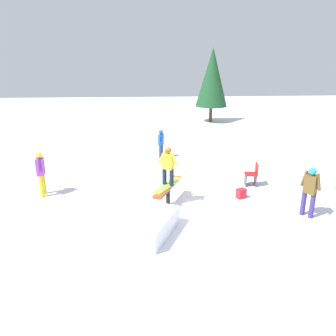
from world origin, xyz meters
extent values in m
plane|color=white|center=(0.00, 0.00, 0.00)|extent=(60.00, 60.00, 0.00)
cylinder|color=black|center=(0.00, 0.00, 0.29)|extent=(0.14, 0.14, 0.59)
cube|color=#A53F1E|center=(0.00, 0.00, 0.63)|extent=(1.88, 1.05, 0.08)
cube|color=white|center=(-1.77, 0.80, 0.27)|extent=(2.26, 2.11, 0.54)
cube|color=#8AE03F|center=(0.00, 0.00, 0.68)|extent=(1.45, 1.05, 0.03)
cylinder|color=#1A2231|center=(-0.07, -0.11, 0.97)|extent=(0.14, 0.14, 0.54)
cylinder|color=#1A2231|center=(0.07, 0.11, 0.97)|extent=(0.14, 0.14, 0.54)
cube|color=yellow|center=(0.00, 0.00, 1.50)|extent=(0.35, 0.39, 0.51)
cylinder|color=yellow|center=(-0.11, -0.18, 1.61)|extent=(0.23, 0.30, 0.46)
cylinder|color=yellow|center=(0.11, 0.18, 1.61)|extent=(0.23, 0.30, 0.46)
sphere|color=brown|center=(0.00, 0.00, 1.86)|extent=(0.21, 0.21, 0.21)
cylinder|color=navy|center=(-1.20, -4.26, 0.38)|extent=(0.15, 0.15, 0.75)
cylinder|color=navy|center=(-0.98, -4.09, 0.38)|extent=(0.15, 0.15, 0.75)
cube|color=brown|center=(-1.09, -4.17, 1.04)|extent=(0.41, 0.39, 0.58)
cylinder|color=brown|center=(-1.26, -4.31, 1.18)|extent=(0.21, 0.19, 0.51)
cylinder|color=brown|center=(-0.92, -4.04, 1.18)|extent=(0.21, 0.19, 0.51)
sphere|color=teal|center=(-1.09, -4.17, 1.45)|extent=(0.22, 0.22, 0.22)
cylinder|color=yellow|center=(1.17, 4.33, 0.38)|extent=(0.15, 0.15, 0.76)
cylinder|color=yellow|center=(0.89, 4.31, 0.38)|extent=(0.15, 0.15, 0.76)
cube|color=purple|center=(1.03, 4.32, 1.05)|extent=(0.37, 0.24, 0.59)
cylinder|color=purple|center=(1.25, 4.33, 1.19)|extent=(0.20, 0.10, 0.52)
cylinder|color=purple|center=(0.81, 4.31, 1.19)|extent=(0.20, 0.10, 0.52)
sphere|color=yellow|center=(1.03, 4.32, 1.46)|extent=(0.23, 0.23, 0.23)
cylinder|color=navy|center=(5.11, 0.05, 0.32)|extent=(0.13, 0.13, 0.64)
cylinder|color=navy|center=(5.34, -0.03, 0.32)|extent=(0.13, 0.13, 0.64)
cube|color=blue|center=(5.23, 0.01, 0.90)|extent=(0.37, 0.29, 0.52)
cylinder|color=blue|center=(5.04, 0.07, 1.02)|extent=(0.22, 0.14, 0.47)
cylinder|color=blue|center=(5.42, -0.05, 1.02)|extent=(0.22, 0.14, 0.47)
sphere|color=blue|center=(5.23, 0.01, 1.27)|extent=(0.20, 0.20, 0.20)
cube|color=white|center=(1.59, 2.30, 0.01)|extent=(0.29, 1.25, 0.02)
cube|color=#3F3F44|center=(1.50, -3.02, 0.22)|extent=(0.40, 0.08, 0.44)
cube|color=#3F3F44|center=(1.45, -3.38, 0.22)|extent=(0.40, 0.08, 0.44)
cube|color=#B01A1B|center=(1.47, -3.20, 0.46)|extent=(0.49, 0.49, 0.04)
cube|color=#B01A1B|center=(1.45, -3.40, 0.68)|extent=(0.44, 0.09, 0.40)
cube|color=red|center=(0.35, -2.54, 0.17)|extent=(0.32, 0.36, 0.34)
cylinder|color=#4C331E|center=(14.18, -4.04, 0.57)|extent=(0.24, 0.24, 1.15)
cone|color=#194723|center=(14.18, -4.04, 3.19)|extent=(2.30, 2.30, 4.07)
camera|label=1|loc=(-9.82, 0.60, 4.64)|focal=35.00mm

